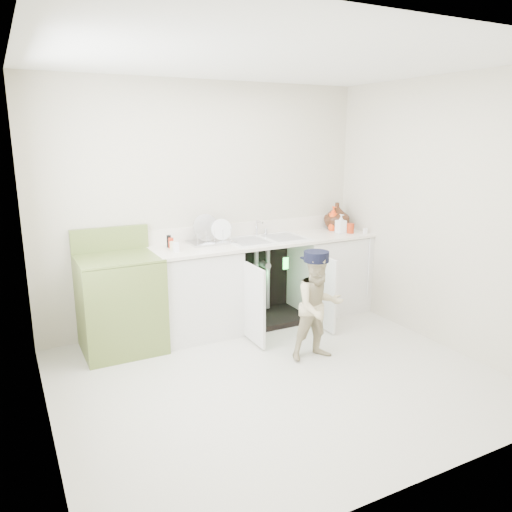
% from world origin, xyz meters
% --- Properties ---
extents(ground, '(3.50, 3.50, 0.00)m').
position_xyz_m(ground, '(0.00, 0.00, 0.00)').
color(ground, beige).
rests_on(ground, ground).
extents(room_shell, '(6.00, 5.50, 1.26)m').
position_xyz_m(room_shell, '(0.00, 0.00, 1.25)').
color(room_shell, beige).
rests_on(room_shell, ground).
extents(counter_run, '(2.44, 1.02, 1.21)m').
position_xyz_m(counter_run, '(0.58, 1.21, 0.47)').
color(counter_run, white).
rests_on(counter_run, ground).
extents(avocado_stove, '(0.72, 0.65, 1.12)m').
position_xyz_m(avocado_stove, '(-1.00, 1.18, 0.46)').
color(avocado_stove, olive).
rests_on(avocado_stove, ground).
extents(repair_worker, '(0.51, 0.90, 0.99)m').
position_xyz_m(repair_worker, '(0.51, 0.17, 0.50)').
color(repair_worker, '#C1B28B').
rests_on(repair_worker, ground).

